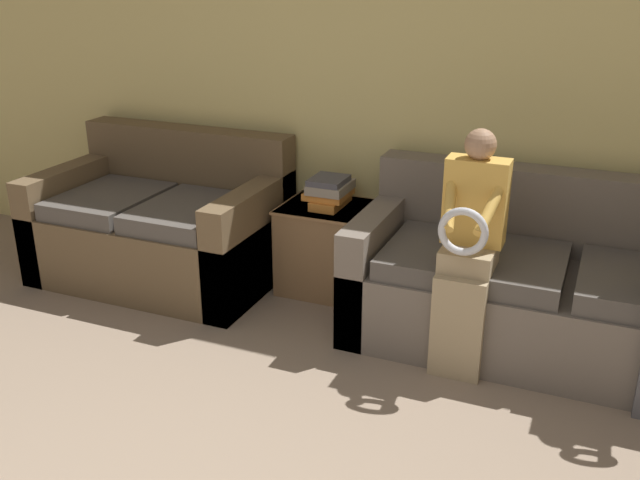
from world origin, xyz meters
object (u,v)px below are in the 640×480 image
(couch_side, at_px, (164,227))
(side_shelf, at_px, (329,247))
(couch_main, at_px, (570,294))
(child_left_seated, at_px, (469,245))
(book_stack, at_px, (330,191))

(couch_side, distance_m, side_shelf, 1.10)
(couch_main, xyz_separation_m, child_left_seated, (-0.48, -0.38, 0.34))
(child_left_seated, relative_size, side_shelf, 2.13)
(child_left_seated, xyz_separation_m, side_shelf, (-0.97, 0.58, -0.38))
(couch_main, relative_size, child_left_seated, 1.87)
(side_shelf, bearing_deg, child_left_seated, -30.78)
(child_left_seated, height_order, side_shelf, child_left_seated)
(couch_side, xyz_separation_m, book_stack, (1.08, 0.22, 0.31))
(couch_side, relative_size, side_shelf, 2.63)
(side_shelf, bearing_deg, couch_side, -168.92)
(couch_side, bearing_deg, couch_main, 0.33)
(couch_side, relative_size, book_stack, 4.85)
(couch_main, distance_m, side_shelf, 1.47)
(child_left_seated, xyz_separation_m, book_stack, (-0.97, 0.59, -0.02))
(couch_main, xyz_separation_m, book_stack, (-1.46, 0.20, 0.33))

